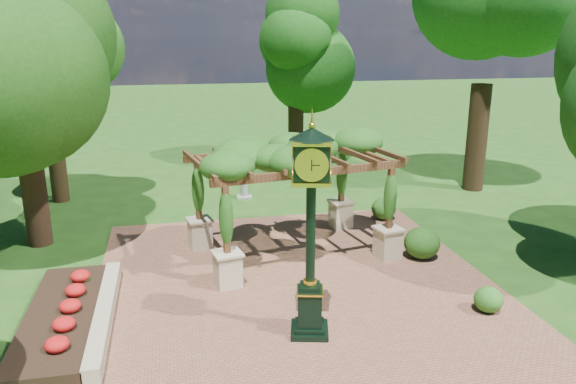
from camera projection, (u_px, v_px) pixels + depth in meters
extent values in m
plane|color=#1E4714|center=(310.00, 312.00, 12.98)|extent=(120.00, 120.00, 0.00)
cube|color=brown|center=(301.00, 293.00, 13.91)|extent=(10.00, 12.00, 0.04)
cube|color=#C6B793|center=(105.00, 314.00, 12.47)|extent=(0.35, 5.00, 0.40)
cube|color=red|center=(62.00, 319.00, 12.30)|extent=(1.50, 5.00, 0.36)
cube|color=black|center=(310.00, 330.00, 12.01)|extent=(0.96, 0.96, 0.12)
cube|color=black|center=(310.00, 307.00, 11.86)|extent=(0.60, 0.60, 0.89)
cube|color=yellow|center=(310.00, 290.00, 11.75)|extent=(0.67, 0.67, 0.04)
cylinder|color=black|center=(311.00, 232.00, 11.40)|extent=(0.24, 0.24, 2.28)
cube|color=black|center=(312.00, 161.00, 10.99)|extent=(0.84, 0.84, 0.69)
cylinder|color=white|center=(312.00, 165.00, 10.65)|extent=(0.59, 0.17, 0.60)
cone|color=black|center=(312.00, 133.00, 10.84)|extent=(1.08, 1.08, 0.25)
sphere|color=yellow|center=(312.00, 126.00, 10.80)|extent=(0.14, 0.14, 0.14)
cube|color=beige|center=(228.00, 270.00, 14.16)|extent=(0.72, 0.72, 0.85)
cube|color=#54341C|center=(226.00, 219.00, 13.79)|extent=(0.18, 0.18, 1.75)
cube|color=beige|center=(388.00, 243.00, 15.92)|extent=(0.72, 0.72, 0.85)
cube|color=#54341C|center=(390.00, 198.00, 15.55)|extent=(0.18, 0.18, 1.75)
cube|color=beige|center=(200.00, 234.00, 16.68)|extent=(0.72, 0.72, 0.85)
cube|color=#54341C|center=(198.00, 190.00, 16.31)|extent=(0.18, 0.18, 1.75)
cube|color=beige|center=(341.00, 215.00, 18.44)|extent=(0.72, 0.72, 0.85)
cube|color=#54341C|center=(342.00, 175.00, 18.07)|extent=(0.18, 0.18, 1.75)
cube|color=#54341C|center=(313.00, 173.00, 14.41)|extent=(5.41, 1.16, 0.21)
cube|color=#54341C|center=(273.00, 152.00, 16.92)|extent=(5.41, 1.16, 0.21)
ellipsoid|color=#215117|center=(292.00, 152.00, 15.60)|extent=(6.02, 4.37, 0.95)
cube|color=gray|center=(244.00, 197.00, 21.87)|extent=(0.64, 0.64, 0.10)
cylinder|color=gray|center=(244.00, 185.00, 21.74)|extent=(0.33, 0.33, 0.94)
cylinder|color=gray|center=(244.00, 173.00, 21.60)|extent=(0.60, 0.60, 0.05)
ellipsoid|color=#27611B|center=(488.00, 299.00, 12.87)|extent=(0.72, 0.72, 0.59)
ellipsoid|color=#214F16|center=(422.00, 243.00, 15.89)|extent=(1.22, 1.22, 0.91)
ellipsoid|color=#255619|center=(384.00, 208.00, 19.22)|extent=(1.08, 1.08, 0.75)
cylinder|color=#392216|center=(34.00, 189.00, 16.69)|extent=(0.72, 0.72, 3.51)
ellipsoid|color=#1B4110|center=(13.00, 30.00, 15.45)|extent=(4.84, 4.84, 5.55)
cylinder|color=#322313|center=(57.00, 165.00, 21.15)|extent=(0.63, 0.63, 2.85)
ellipsoid|color=#235217|center=(46.00, 65.00, 20.14)|extent=(3.48, 3.48, 4.50)
cylinder|color=#2F1F13|center=(296.00, 132.00, 26.85)|extent=(0.74, 0.74, 3.28)
ellipsoid|color=#154411|center=(296.00, 40.00, 25.68)|extent=(3.96, 3.96, 5.19)
cylinder|color=#2F2012|center=(477.00, 138.00, 22.57)|extent=(0.82, 0.82, 4.29)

